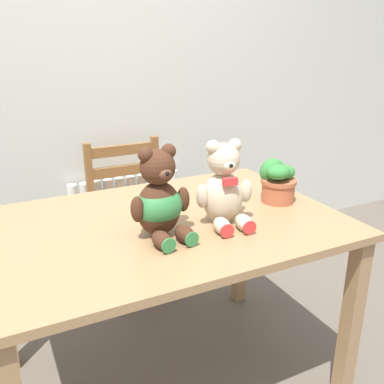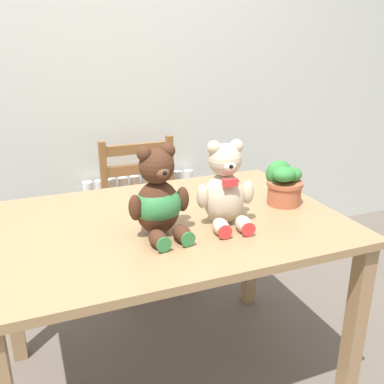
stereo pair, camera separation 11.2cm
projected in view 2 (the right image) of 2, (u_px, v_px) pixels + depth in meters
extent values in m
cube|color=silver|center=(99.00, 59.00, 2.47)|extent=(8.00, 0.04, 2.60)
cylinder|color=white|center=(91.00, 226.00, 2.70)|extent=(0.06, 0.06, 0.59)
cylinder|color=white|center=(103.00, 224.00, 2.73)|extent=(0.06, 0.06, 0.59)
cylinder|color=white|center=(114.00, 222.00, 2.75)|extent=(0.06, 0.06, 0.59)
cylinder|color=white|center=(125.00, 221.00, 2.78)|extent=(0.06, 0.06, 0.59)
cylinder|color=white|center=(136.00, 219.00, 2.80)|extent=(0.06, 0.06, 0.59)
cylinder|color=white|center=(147.00, 217.00, 2.83)|extent=(0.06, 0.06, 0.59)
cylinder|color=white|center=(158.00, 216.00, 2.86)|extent=(0.06, 0.06, 0.59)
cylinder|color=white|center=(168.00, 214.00, 2.88)|extent=(0.06, 0.06, 0.59)
cylinder|color=white|center=(178.00, 213.00, 2.91)|extent=(0.06, 0.06, 0.59)
cylinder|color=white|center=(188.00, 211.00, 2.93)|extent=(0.06, 0.06, 0.59)
cube|color=white|center=(143.00, 255.00, 2.91)|extent=(0.73, 0.10, 0.04)
cube|color=#9E7A51|center=(167.00, 224.00, 1.62)|extent=(1.31, 0.90, 0.03)
cube|color=#9E7A51|center=(354.00, 332.00, 1.62)|extent=(0.06, 0.06, 0.73)
cube|color=#9E7A51|center=(10.00, 289.00, 1.89)|extent=(0.06, 0.06, 0.73)
cube|color=#9E7A51|center=(251.00, 243.00, 2.31)|extent=(0.06, 0.06, 0.73)
cube|color=brown|center=(148.00, 217.00, 2.51)|extent=(0.45, 0.41, 0.03)
cube|color=brown|center=(192.00, 257.00, 2.50)|extent=(0.04, 0.04, 0.41)
cube|color=brown|center=(122.00, 271.00, 2.36)|extent=(0.04, 0.04, 0.41)
cube|color=brown|center=(170.00, 201.00, 2.75)|extent=(0.04, 0.04, 0.85)
cube|color=brown|center=(106.00, 210.00, 2.60)|extent=(0.04, 0.04, 0.85)
cube|color=brown|center=(137.00, 149.00, 2.55)|extent=(0.37, 0.03, 0.06)
cube|color=brown|center=(138.00, 169.00, 2.59)|extent=(0.37, 0.03, 0.06)
ellipsoid|color=#472819|center=(158.00, 207.00, 1.48)|extent=(0.17, 0.15, 0.19)
sphere|color=#472819|center=(157.00, 166.00, 1.43)|extent=(0.12, 0.12, 0.12)
sphere|color=#472819|center=(168.00, 151.00, 1.43)|extent=(0.05, 0.05, 0.05)
sphere|color=#472819|center=(144.00, 154.00, 1.40)|extent=(0.05, 0.05, 0.05)
ellipsoid|color=brown|center=(162.00, 172.00, 1.40)|extent=(0.06, 0.05, 0.04)
sphere|color=black|center=(165.00, 173.00, 1.38)|extent=(0.02, 0.02, 0.02)
ellipsoid|color=#472819|center=(183.00, 199.00, 1.50)|extent=(0.05, 0.05, 0.09)
ellipsoid|color=#472819|center=(135.00, 208.00, 1.42)|extent=(0.05, 0.05, 0.09)
ellipsoid|color=#472819|center=(182.00, 234.00, 1.44)|extent=(0.07, 0.10, 0.06)
cylinder|color=#337F42|center=(188.00, 239.00, 1.40)|extent=(0.05, 0.01, 0.05)
ellipsoid|color=#472819|center=(158.00, 239.00, 1.40)|extent=(0.07, 0.10, 0.06)
cylinder|color=#337F42|center=(164.00, 245.00, 1.36)|extent=(0.05, 0.01, 0.05)
ellipsoid|color=#337F42|center=(158.00, 205.00, 1.48)|extent=(0.18, 0.16, 0.14)
ellipsoid|color=beige|center=(224.00, 198.00, 1.57)|extent=(0.17, 0.15, 0.19)
sphere|color=beige|center=(225.00, 160.00, 1.52)|extent=(0.12, 0.12, 0.12)
sphere|color=beige|center=(236.00, 146.00, 1.51)|extent=(0.05, 0.05, 0.05)
sphere|color=beige|center=(214.00, 148.00, 1.49)|extent=(0.05, 0.05, 0.05)
ellipsoid|color=white|center=(229.00, 166.00, 1.48)|extent=(0.06, 0.05, 0.04)
sphere|color=black|center=(231.00, 167.00, 1.46)|extent=(0.02, 0.02, 0.02)
ellipsoid|color=beige|center=(248.00, 192.00, 1.57)|extent=(0.05, 0.05, 0.09)
ellipsoid|color=beige|center=(203.00, 197.00, 1.53)|extent=(0.05, 0.05, 0.09)
ellipsoid|color=beige|center=(244.00, 224.00, 1.51)|extent=(0.07, 0.10, 0.06)
cylinder|color=red|center=(249.00, 230.00, 1.47)|extent=(0.05, 0.01, 0.05)
ellipsoid|color=beige|center=(221.00, 227.00, 1.49)|extent=(0.07, 0.10, 0.06)
cylinder|color=red|center=(225.00, 232.00, 1.45)|extent=(0.05, 0.01, 0.05)
cube|color=red|center=(230.00, 183.00, 1.49)|extent=(0.06, 0.03, 0.03)
cylinder|color=#B25B3D|center=(284.00, 193.00, 1.76)|extent=(0.14, 0.14, 0.10)
cylinder|color=#B25B3D|center=(285.00, 183.00, 1.75)|extent=(0.15, 0.15, 0.02)
ellipsoid|color=#337F38|center=(290.00, 174.00, 1.75)|extent=(0.10, 0.08, 0.06)
ellipsoid|color=#337F38|center=(279.00, 173.00, 1.76)|extent=(0.12, 0.08, 0.11)
ellipsoid|color=#337F38|center=(284.00, 174.00, 1.70)|extent=(0.10, 0.09, 0.06)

